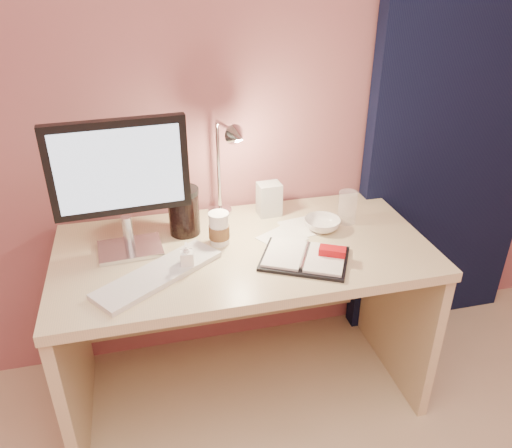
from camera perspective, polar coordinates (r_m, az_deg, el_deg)
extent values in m
plane|color=#9F5C5E|center=(2.03, -3.94, 15.51)|extent=(3.50, 0.00, 3.50)
cube|color=black|center=(2.42, 22.35, 11.96)|extent=(0.85, 0.08, 2.20)
cube|color=tan|center=(1.89, -1.39, -3.16)|extent=(1.40, 0.70, 0.04)
cube|color=tan|center=(2.10, -20.22, -13.82)|extent=(0.04, 0.66, 0.69)
cube|color=tan|center=(2.31, 15.58, -8.66)|extent=(0.04, 0.66, 0.69)
cube|color=tan|center=(2.33, -3.08, -5.54)|extent=(1.32, 0.03, 0.55)
cube|color=silver|center=(1.91, -14.16, -2.78)|extent=(0.24, 0.18, 0.02)
cylinder|color=silver|center=(1.88, -14.41, -0.93)|extent=(0.04, 0.04, 0.13)
cube|color=black|center=(1.77, -15.40, 6.32)|extent=(0.47, 0.07, 0.33)
cube|color=#A6C5E2|center=(1.74, -15.47, 5.94)|extent=(0.42, 0.03, 0.28)
cube|color=silver|center=(1.74, -11.06, -5.65)|extent=(0.46, 0.38, 0.02)
cube|color=black|center=(1.81, 5.58, -3.95)|extent=(0.37, 0.34, 0.01)
cube|color=white|center=(1.81, 3.28, -3.39)|extent=(0.21, 0.24, 0.01)
cube|color=white|center=(1.80, 7.92, -3.95)|extent=(0.21, 0.24, 0.01)
cube|color=#B60F1A|center=(1.81, 8.72, -3.08)|extent=(0.11, 0.09, 0.03)
cube|color=white|center=(2.02, 5.39, -0.36)|extent=(0.18, 0.18, 0.00)
cube|color=white|center=(1.93, 3.00, -1.66)|extent=(0.20, 0.20, 0.00)
cylinder|color=white|center=(1.88, -4.24, -0.64)|extent=(0.07, 0.07, 0.12)
cylinder|color=brown|center=(1.89, -4.23, -0.88)|extent=(0.08, 0.08, 0.05)
cylinder|color=white|center=(1.85, -4.31, 1.09)|extent=(0.08, 0.08, 0.01)
cylinder|color=white|center=(2.06, 10.41, 1.89)|extent=(0.08, 0.08, 0.13)
imported|color=white|center=(2.01, 7.57, -0.03)|extent=(0.15, 0.15, 0.05)
imported|color=white|center=(1.75, -7.91, -3.65)|extent=(0.05, 0.05, 0.10)
cylinder|color=black|center=(1.96, -8.22, 1.19)|extent=(0.12, 0.12, 0.17)
cube|color=#BCBCB8|center=(2.09, 1.51, 2.86)|extent=(0.10, 0.08, 0.14)
cylinder|color=silver|center=(2.13, -4.11, 1.48)|extent=(0.10, 0.10, 0.02)
cylinder|color=silver|center=(2.05, -4.30, 6.40)|extent=(0.02, 0.02, 0.38)
cone|color=silver|center=(1.82, -5.11, 9.65)|extent=(0.09, 0.09, 0.08)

